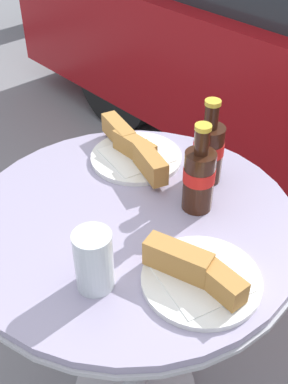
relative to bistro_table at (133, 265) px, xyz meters
name	(u,v)px	position (x,y,z in m)	size (l,w,h in m)	color
bistro_table	(133,265)	(0.00, 0.00, 0.00)	(0.76, 0.76, 0.73)	#B7B7BC
cola_bottle_left	(199,177)	(0.07, 0.13, 0.24)	(0.07, 0.07, 0.21)	#33190F
cola_bottle_right	(208,150)	(0.02, 0.23, 0.24)	(0.07, 0.07, 0.21)	#33190F
drinking_glass	(94,263)	(0.10, -0.18, 0.21)	(0.07, 0.07, 0.13)	silver
lunch_plate_near	(135,152)	(-0.16, 0.15, 0.18)	(0.30, 0.24, 0.07)	white
lunch_plate_far	(198,274)	(0.23, -0.03, 0.18)	(0.23, 0.23, 0.07)	white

